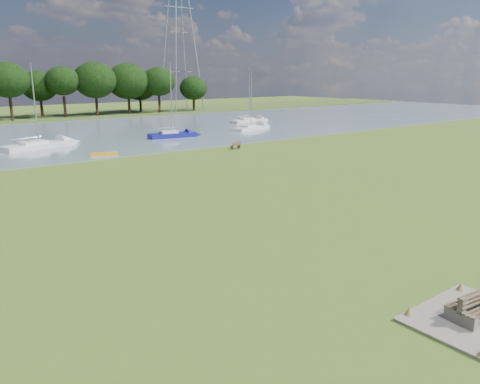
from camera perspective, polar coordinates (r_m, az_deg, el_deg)
ground at (r=26.00m, az=-2.06°, el=-3.25°), size 220.00×220.00×0.00m
river at (r=64.34m, az=-24.49°, el=5.93°), size 220.00×40.00×0.10m
concrete_pad at (r=17.46m, az=26.62°, el=-13.69°), size 4.20×3.20×0.10m
bench_pair at (r=17.26m, az=26.79°, el=-12.36°), size 1.92×1.26×0.98m
riverbank_bench at (r=50.36m, az=-0.51°, el=5.71°), size 1.35×0.65×0.80m
kayak at (r=48.02m, az=-16.24°, el=4.47°), size 2.67×1.38×0.26m
pylon at (r=105.65m, az=-7.47°, el=21.47°), size 7.02×4.92×34.70m
sailboat_1 at (r=59.95m, az=-8.32°, el=7.11°), size 6.19×2.47×9.25m
sailboat_2 at (r=68.25m, az=1.31°, el=7.95°), size 7.11×3.61×8.20m
sailboat_3 at (r=78.35m, az=1.06°, el=8.81°), size 6.88×2.30×8.77m
sailboat_4 at (r=55.15m, az=-23.40°, el=5.44°), size 7.99×4.21×8.93m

